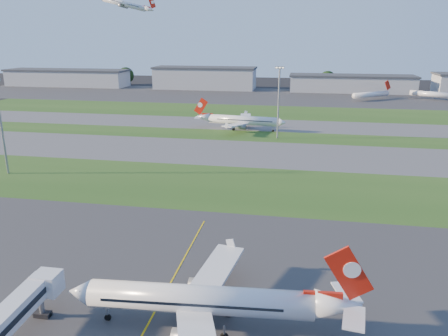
% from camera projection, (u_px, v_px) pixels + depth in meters
% --- Properties ---
extents(ground, '(700.00, 700.00, 0.00)m').
position_uv_depth(ground, '(123.00, 304.00, 61.32)').
color(ground, black).
rests_on(ground, ground).
extents(apron_near, '(300.00, 70.00, 0.01)m').
position_uv_depth(apron_near, '(123.00, 304.00, 61.32)').
color(apron_near, '#333335').
rests_on(apron_near, ground).
extents(grass_strip_a, '(300.00, 34.00, 0.01)m').
position_uv_depth(grass_strip_a, '(204.00, 185.00, 110.28)').
color(grass_strip_a, '#244B19').
rests_on(grass_strip_a, ground).
extents(taxiway_a, '(300.00, 32.00, 0.01)m').
position_uv_depth(taxiway_a, '(226.00, 152.00, 141.36)').
color(taxiway_a, '#515154').
rests_on(taxiway_a, ground).
extents(grass_strip_b, '(300.00, 18.00, 0.01)m').
position_uv_depth(grass_strip_b, '(238.00, 135.00, 164.90)').
color(grass_strip_b, '#244B19').
rests_on(grass_strip_b, ground).
extents(taxiway_b, '(300.00, 26.00, 0.01)m').
position_uv_depth(taxiway_b, '(245.00, 124.00, 185.61)').
color(taxiway_b, '#515154').
rests_on(taxiway_b, ground).
extents(grass_strip_c, '(300.00, 40.00, 0.01)m').
position_uv_depth(grass_strip_c, '(254.00, 112.00, 216.69)').
color(grass_strip_c, '#244B19').
rests_on(grass_strip_c, ground).
extents(apron_far, '(400.00, 80.00, 0.01)m').
position_uv_depth(apron_far, '(265.00, 96.00, 273.18)').
color(apron_far, '#333335').
rests_on(apron_far, ground).
extents(yellow_line, '(0.25, 60.00, 0.02)m').
position_uv_depth(yellow_line, '(157.00, 308.00, 60.48)').
color(yellow_line, gold).
rests_on(yellow_line, ground).
extents(airliner_parked, '(35.66, 30.17, 11.12)m').
position_uv_depth(airliner_parked, '(203.00, 300.00, 55.54)').
color(airliner_parked, white).
rests_on(airliner_parked, ground).
extents(airliner_taxiing, '(34.82, 29.38, 10.88)m').
position_uv_depth(airliner_taxiing, '(242.00, 121.00, 173.46)').
color(airliner_taxiing, white).
rests_on(airliner_taxiing, ground).
extents(airliner_departing, '(30.11, 25.35, 9.45)m').
position_uv_depth(airliner_departing, '(125.00, 4.00, 249.88)').
color(airliner_departing, white).
extents(mini_jet_near, '(23.78, 18.74, 9.48)m').
position_uv_depth(mini_jet_near, '(371.00, 94.00, 254.42)').
color(mini_jet_near, white).
rests_on(mini_jet_near, ground).
extents(mini_jet_far, '(25.86, 15.39, 9.48)m').
position_uv_depth(mini_jet_far, '(434.00, 94.00, 255.20)').
color(mini_jet_far, white).
rests_on(mini_jet_far, ground).
extents(light_mast_west, '(3.20, 0.70, 25.80)m').
position_uv_depth(light_mast_west, '(0.00, 120.00, 115.26)').
color(light_mast_west, gray).
rests_on(light_mast_west, ground).
extents(light_mast_centre, '(3.20, 0.70, 25.80)m').
position_uv_depth(light_mast_centre, '(279.00, 98.00, 156.17)').
color(light_mast_centre, gray).
rests_on(light_mast_centre, ground).
extents(hangar_far_west, '(91.80, 23.00, 12.20)m').
position_uv_depth(hangar_far_west, '(67.00, 78.00, 324.99)').
color(hangar_far_west, '#A2A4AA').
rests_on(hangar_far_west, ground).
extents(hangar_west, '(71.40, 23.00, 15.20)m').
position_uv_depth(hangar_west, '(205.00, 78.00, 306.81)').
color(hangar_west, '#A2A4AA').
rests_on(hangar_west, ground).
extents(hangar_east, '(81.60, 23.00, 11.20)m').
position_uv_depth(hangar_east, '(351.00, 83.00, 290.50)').
color(hangar_east, '#A2A4AA').
rests_on(hangar_east, ground).
extents(tree_far_west, '(11.00, 11.00, 12.00)m').
position_uv_depth(tree_far_west, '(29.00, 75.00, 343.89)').
color(tree_far_west, black).
rests_on(tree_far_west, ground).
extents(tree_west, '(12.10, 12.10, 13.20)m').
position_uv_depth(tree_west, '(126.00, 75.00, 332.07)').
color(tree_west, black).
rests_on(tree_west, ground).
extents(tree_mid_west, '(9.90, 9.90, 10.80)m').
position_uv_depth(tree_mid_west, '(242.00, 80.00, 313.47)').
color(tree_mid_west, black).
rests_on(tree_mid_west, ground).
extents(tree_mid_east, '(11.55, 11.55, 12.60)m').
position_uv_depth(tree_mid_east, '(327.00, 79.00, 305.87)').
color(tree_mid_east, black).
rests_on(tree_mid_east, ground).
extents(tree_east, '(10.45, 10.45, 11.40)m').
position_uv_depth(tree_east, '(442.00, 82.00, 291.51)').
color(tree_east, black).
rests_on(tree_east, ground).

